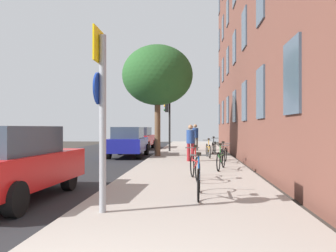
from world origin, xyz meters
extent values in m
plane|color=#332D28|center=(-2.40, 15.00, 0.00)|extent=(41.80, 41.80, 0.00)
cube|color=#232326|center=(-4.50, 15.00, 0.01)|extent=(7.00, 38.00, 0.01)
cube|color=#9E9389|center=(1.10, 15.00, 0.06)|extent=(4.20, 38.00, 0.12)
cube|color=#384756|center=(3.42, 5.57, 2.74)|extent=(0.06, 1.22, 1.70)
cube|color=#384756|center=(3.42, 9.14, 2.74)|extent=(0.06, 1.22, 1.70)
cube|color=#384756|center=(3.42, 12.71, 2.74)|extent=(0.06, 1.22, 1.70)
cube|color=#384756|center=(3.42, 16.29, 2.74)|extent=(0.06, 1.22, 1.70)
cube|color=#384756|center=(3.42, 19.86, 2.74)|extent=(0.06, 1.22, 1.70)
cube|color=#384756|center=(3.42, 23.43, 2.74)|extent=(0.06, 1.22, 1.70)
cube|color=#384756|center=(3.42, 27.00, 2.74)|extent=(0.06, 1.22, 1.70)
cube|color=#384756|center=(3.42, 12.71, 5.91)|extent=(0.06, 1.22, 1.70)
cube|color=#384756|center=(3.42, 16.29, 5.91)|extent=(0.06, 1.22, 1.70)
cube|color=#384756|center=(3.42, 19.86, 5.91)|extent=(0.06, 1.22, 1.70)
cube|color=#384756|center=(3.42, 23.43, 5.91)|extent=(0.06, 1.22, 1.70)
cube|color=#384756|center=(3.42, 27.00, 5.91)|extent=(0.06, 1.22, 1.70)
cube|color=#384756|center=(3.42, 19.86, 9.08)|extent=(0.06, 1.22, 1.70)
cube|color=#384756|center=(3.42, 23.43, 9.08)|extent=(0.06, 1.22, 1.70)
cube|color=#384756|center=(3.42, 27.00, 9.08)|extent=(0.06, 1.22, 1.70)
cube|color=#384756|center=(3.42, 27.00, 12.25)|extent=(0.06, 1.22, 1.70)
cylinder|color=gray|center=(-0.38, 3.57, 1.67)|extent=(0.12, 0.12, 3.10)
cube|color=yellow|center=(-0.46, 3.57, 3.04)|extent=(0.03, 0.60, 0.60)
cylinder|color=#14339E|center=(-0.46, 3.57, 2.29)|extent=(0.03, 0.56, 0.56)
cylinder|color=black|center=(-0.29, 19.02, 1.77)|extent=(0.12, 0.12, 3.30)
cube|color=black|center=(-0.47, 19.02, 2.97)|extent=(0.20, 0.24, 0.80)
sphere|color=#4B0707|center=(-0.58, 19.02, 3.23)|extent=(0.16, 0.16, 0.16)
sphere|color=orange|center=(-0.58, 19.02, 2.97)|extent=(0.16, 0.16, 0.16)
sphere|color=#083E11|center=(-0.58, 19.02, 2.71)|extent=(0.16, 0.16, 0.16)
cylinder|color=brown|center=(-0.66, 15.33, 1.68)|extent=(0.30, 0.30, 3.11)
ellipsoid|color=#235123|center=(-0.66, 15.33, 4.34)|extent=(3.69, 3.69, 3.14)
torus|color=black|center=(1.34, 5.51, 0.45)|extent=(0.06, 0.67, 0.67)
torus|color=black|center=(1.30, 4.49, 0.45)|extent=(0.06, 0.67, 0.67)
cylinder|color=#194C99|center=(1.32, 5.00, 0.64)|extent=(0.07, 0.87, 0.04)
cylinder|color=#194C99|center=(1.31, 4.74, 0.55)|extent=(0.06, 0.53, 0.28)
cylinder|color=#194C99|center=(1.31, 4.85, 0.89)|extent=(0.04, 0.04, 0.28)
cube|color=black|center=(1.31, 4.85, 1.05)|extent=(0.10, 0.24, 0.06)
cylinder|color=#4C4C4C|center=(1.34, 5.51, 0.97)|extent=(0.42, 0.04, 0.03)
torus|color=black|center=(1.17, 7.87, 0.47)|extent=(0.14, 0.70, 0.70)
torus|color=black|center=(1.31, 6.93, 0.47)|extent=(0.14, 0.70, 0.70)
cylinder|color=#B21E1E|center=(1.24, 7.40, 0.66)|extent=(0.17, 0.81, 0.04)
cylinder|color=#B21E1E|center=(1.28, 7.16, 0.57)|extent=(0.12, 0.49, 0.27)
cylinder|color=#B21E1E|center=(1.26, 7.26, 0.92)|extent=(0.04, 0.04, 0.28)
cube|color=black|center=(1.26, 7.26, 1.08)|extent=(0.10, 0.24, 0.06)
cylinder|color=#4C4C4C|center=(1.17, 7.87, 1.00)|extent=(0.42, 0.09, 0.03)
torus|color=black|center=(2.31, 10.33, 0.44)|extent=(0.19, 0.63, 0.64)
torus|color=black|center=(2.05, 9.27, 0.44)|extent=(0.19, 0.63, 0.64)
cylinder|color=#267233|center=(2.18, 9.80, 0.62)|extent=(0.27, 0.91, 0.04)
cylinder|color=#267233|center=(2.11, 9.54, 0.54)|extent=(0.18, 0.55, 0.30)
cylinder|color=#267233|center=(2.14, 9.64, 0.86)|extent=(0.04, 0.04, 0.28)
cube|color=black|center=(2.14, 9.64, 1.02)|extent=(0.10, 0.24, 0.06)
cylinder|color=#4C4C4C|center=(2.31, 10.33, 0.94)|extent=(0.41, 0.13, 0.03)
torus|color=black|center=(2.61, 12.70, 0.43)|extent=(0.18, 0.61, 0.61)
torus|color=black|center=(2.36, 11.70, 0.43)|extent=(0.18, 0.61, 0.61)
cylinder|color=black|center=(2.48, 12.20, 0.60)|extent=(0.25, 0.86, 0.04)
cylinder|color=black|center=(2.42, 11.95, 0.52)|extent=(0.17, 0.52, 0.28)
cylinder|color=black|center=(2.45, 12.05, 0.83)|extent=(0.04, 0.04, 0.28)
cube|color=black|center=(2.45, 12.05, 0.99)|extent=(0.10, 0.24, 0.06)
cylinder|color=#4C4C4C|center=(2.61, 12.70, 0.91)|extent=(0.42, 0.13, 0.03)
torus|color=black|center=(1.90, 15.13, 0.45)|extent=(0.09, 0.66, 0.66)
torus|color=black|center=(1.99, 14.07, 0.45)|extent=(0.09, 0.66, 0.66)
cylinder|color=#C68C19|center=(1.94, 14.60, 0.63)|extent=(0.12, 0.91, 0.04)
cylinder|color=#C68C19|center=(1.96, 14.33, 0.55)|extent=(0.09, 0.55, 0.29)
cylinder|color=#C68C19|center=(1.95, 14.44, 0.88)|extent=(0.04, 0.04, 0.28)
cube|color=black|center=(1.95, 14.44, 1.04)|extent=(0.10, 0.24, 0.06)
cylinder|color=#4C4C4C|center=(1.90, 15.13, 0.96)|extent=(0.42, 0.06, 0.03)
torus|color=black|center=(2.46, 17.49, 0.46)|extent=(0.16, 0.68, 0.69)
torus|color=black|center=(2.27, 16.51, 0.46)|extent=(0.16, 0.68, 0.69)
cylinder|color=black|center=(2.37, 17.00, 0.65)|extent=(0.20, 0.85, 0.04)
cylinder|color=black|center=(2.32, 16.75, 0.57)|extent=(0.14, 0.52, 0.28)
cylinder|color=black|center=(2.34, 16.85, 0.91)|extent=(0.04, 0.04, 0.28)
cube|color=black|center=(2.34, 16.85, 1.07)|extent=(0.10, 0.24, 0.06)
cylinder|color=#4C4C4C|center=(2.46, 17.49, 0.99)|extent=(0.42, 0.11, 0.03)
cylinder|color=maroon|center=(0.99, 12.67, 0.51)|extent=(0.15, 0.15, 0.78)
cylinder|color=maroon|center=(1.17, 12.67, 0.51)|extent=(0.15, 0.15, 0.78)
cylinder|color=navy|center=(1.08, 12.67, 1.20)|extent=(0.47, 0.47, 0.59)
sphere|color=#936B4C|center=(1.08, 12.67, 1.62)|extent=(0.21, 0.21, 0.21)
cylinder|color=#4C4742|center=(1.24, 19.49, 0.53)|extent=(0.16, 0.16, 0.83)
cylinder|color=#4C4742|center=(1.42, 19.49, 0.53)|extent=(0.16, 0.16, 0.83)
cylinder|color=navy|center=(1.33, 19.49, 1.26)|extent=(0.52, 0.52, 0.62)
sphere|color=#936B4C|center=(1.33, 19.49, 1.70)|extent=(0.22, 0.22, 0.22)
cube|color=red|center=(-2.72, 4.83, 0.68)|extent=(1.91, 4.13, 0.70)
cube|color=#384756|center=(-2.72, 4.63, 1.33)|extent=(1.55, 2.34, 0.60)
cylinder|color=black|center=(-3.49, 6.13, 0.33)|extent=(0.22, 0.64, 0.64)
cylinder|color=black|center=(-1.94, 6.13, 0.33)|extent=(0.22, 0.64, 0.64)
cylinder|color=black|center=(-1.94, 3.54, 0.33)|extent=(0.22, 0.64, 0.64)
cube|color=navy|center=(-2.29, 15.91, 0.68)|extent=(1.89, 4.29, 0.70)
cube|color=#384756|center=(-2.29, 15.69, 1.33)|extent=(1.54, 2.42, 0.60)
cylinder|color=black|center=(-3.07, 17.26, 0.33)|extent=(0.22, 0.64, 0.64)
cylinder|color=black|center=(-1.52, 17.26, 0.33)|extent=(0.22, 0.64, 0.64)
cylinder|color=black|center=(-3.07, 14.55, 0.33)|extent=(0.22, 0.64, 0.64)
cylinder|color=black|center=(-1.52, 14.55, 0.33)|extent=(0.22, 0.64, 0.64)
cube|color=red|center=(-2.77, 22.63, 0.68)|extent=(1.83, 4.44, 0.70)
cube|color=#2D3847|center=(-2.77, 22.41, 1.33)|extent=(1.52, 2.49, 0.60)
cylinder|color=black|center=(-3.58, 24.04, 0.33)|extent=(0.22, 0.64, 0.64)
cylinder|color=black|center=(-1.96, 24.04, 0.33)|extent=(0.22, 0.64, 0.64)
cylinder|color=black|center=(-3.58, 21.22, 0.33)|extent=(0.22, 0.64, 0.64)
cylinder|color=black|center=(-1.96, 21.22, 0.33)|extent=(0.22, 0.64, 0.64)
camera|label=1|loc=(1.20, -2.23, 1.60)|focal=36.16mm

